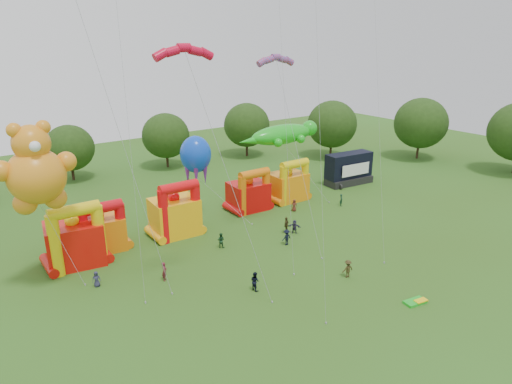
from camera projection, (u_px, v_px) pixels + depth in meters
ground at (375, 335)px, 35.93m from camera, size 160.00×160.00×0.00m
tree_ring at (365, 265)px, 33.71m from camera, size 120.11×122.17×12.07m
bouncy_castle_0 at (75, 241)px, 46.20m from camera, size 6.04×5.13×6.93m
bouncy_castle_1 at (100, 231)px, 49.48m from camera, size 5.51×4.62×5.86m
bouncy_castle_2 at (176, 214)px, 53.15m from camera, size 5.40×4.42×6.82m
bouncy_castle_3 at (249, 194)px, 61.01m from camera, size 5.17×4.26×5.88m
bouncy_castle_4 at (289, 184)px, 64.57m from camera, size 5.05×4.08×6.13m
stage_trailer at (349, 169)px, 71.66m from camera, size 7.96×3.65×5.01m
teddy_bear_kite at (40, 183)px, 39.30m from camera, size 6.89×4.89×15.74m
gecko_kite at (297, 158)px, 64.02m from camera, size 13.52×8.54×10.70m
octopus_kite at (214, 185)px, 57.27m from camera, size 5.97×8.71×10.66m
parafoil_kites at (168, 149)px, 37.59m from camera, size 25.30×12.40×31.48m
diamond_kites at (273, 110)px, 39.52m from camera, size 25.64×18.08×37.89m
folded_kite_bundle at (416, 302)px, 40.12m from camera, size 2.13×1.34×0.31m
spectator_0 at (96, 279)px, 42.56m from camera, size 0.86×0.68×1.56m
spectator_1 at (164, 271)px, 43.61m from camera, size 0.79×0.83×1.90m
spectator_2 at (221, 240)px, 50.40m from camera, size 1.06×1.06×1.73m
spectator_3 at (287, 237)px, 51.02m from camera, size 1.22×0.74×1.84m
spectator_4 at (286, 225)px, 54.19m from camera, size 1.25×0.98×1.98m
spectator_5 at (294, 227)px, 54.04m from camera, size 1.37×1.52×1.68m
spectator_6 at (294, 205)px, 60.85m from camera, size 0.96×0.87×1.64m
spectator_7 at (341, 200)px, 62.72m from camera, size 0.70×0.74×1.71m
spectator_8 at (255, 281)px, 41.94m from camera, size 0.80×0.97×1.85m
spectator_9 at (348, 269)px, 44.17m from camera, size 1.28×0.86×1.83m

